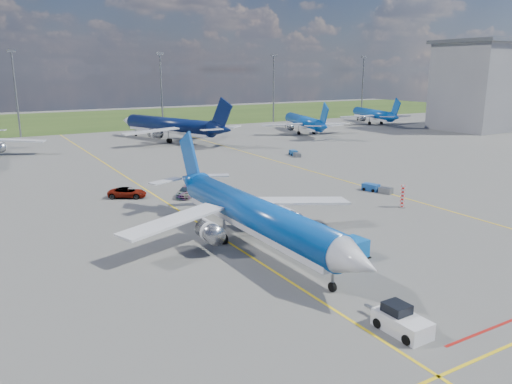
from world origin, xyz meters
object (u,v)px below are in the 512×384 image
warning_post (402,196)px  bg_jet_ne (304,133)px  bg_jet_ene (372,124)px  service_car_b (127,193)px  pushback_tug (401,321)px  service_car_c (187,191)px  main_airliner (254,246)px  uld_container (355,248)px  baggage_tug_e (295,154)px  bg_jet_n (170,141)px  baggage_tug_w (376,188)px

warning_post → bg_jet_ne: 78.73m
bg_jet_ene → service_car_b: (-99.46, -57.24, 0.74)m
pushback_tug → service_car_c: pushback_tug is taller
main_airliner → uld_container: bearing=-47.5°
service_car_b → baggage_tug_e: (40.52, 17.31, -0.26)m
bg_jet_n → service_car_c: 58.57m
bg_jet_ne → baggage_tug_w: size_ratio=7.48×
bg_jet_ne → service_car_c: size_ratio=6.99×
warning_post → pushback_tug: 33.30m
baggage_tug_e → pushback_tug: bearing=-102.4°
bg_jet_n → bg_jet_ene: 73.66m
warning_post → bg_jet_n: bg_jet_n is taller
main_airliner → pushback_tug: (0.17, -19.93, 0.76)m
service_car_b → service_car_c: size_ratio=1.03×
warning_post → service_car_b: size_ratio=0.57×
service_car_c → service_car_b: bearing=-166.8°
uld_container → baggage_tug_w: bearing=36.5°
main_airliner → service_car_b: size_ratio=7.10×
uld_container → baggage_tug_w: uld_container is taller
bg_jet_n → service_car_b: bg_jet_n is taller
uld_container → service_car_c: (-4.96, 30.17, -0.17)m
pushback_tug → bg_jet_ne: bearing=56.5°
main_airliner → pushback_tug: size_ratio=6.75×
main_airliner → service_car_b: main_airliner is taller
baggage_tug_w → baggage_tug_e: size_ratio=1.02×
baggage_tug_w → pushback_tug: bearing=-149.0°
main_airliner → bg_jet_ene: bearing=41.2°
baggage_tug_w → uld_container: bearing=-155.5°
service_car_b → service_car_c: 8.33m
uld_container → bg_jet_n: bearing=75.1°
service_car_c → main_airliner: bearing=-56.5°
pushback_tug → service_car_b: pushback_tug is taller
service_car_b → baggage_tug_e: 44.06m
warning_post → bg_jet_n: 75.35m
pushback_tug → uld_container: bearing=60.2°
service_car_c → bg_jet_ene: bearing=71.9°
service_car_b → baggage_tug_w: 36.21m
bg_jet_ene → uld_container: size_ratio=15.13×
warning_post → service_car_c: 29.70m
bg_jet_n → service_car_b: size_ratio=8.07×
service_car_c → baggage_tug_w: service_car_c is taller
service_car_b → pushback_tug: bearing=-143.0°
bg_jet_n → service_car_b: (-25.98, -52.03, 0.74)m
warning_post → bg_jet_ene: bearing=49.1°
pushback_tug → baggage_tug_e: (34.76, 63.55, -0.28)m
main_airliner → baggage_tug_w: size_ratio=7.85×
bg_jet_n → uld_container: (-13.49, -85.75, 0.92)m
service_car_c → baggage_tug_w: (25.44, -11.42, -0.26)m
uld_container → service_car_c: 30.58m
uld_container → baggage_tug_w: 27.77m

